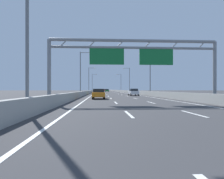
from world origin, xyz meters
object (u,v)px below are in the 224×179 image
object	(u,v)px
black_car	(100,90)
green_car	(107,90)
streetlamp_right_far	(129,79)
streetlamp_right_distant	(121,82)
red_car	(105,90)
orange_car	(99,94)
white_car	(133,92)
streetlamp_left_near	(31,22)
streetlamp_left_far	(89,78)
streetlamp_left_distant	(93,82)
streetlamp_left_mid	(81,71)
silver_car	(100,91)
yellow_car	(99,92)
streetlamp_right_mid	(149,71)
sign_gantry	(133,54)

from	to	relation	value
black_car	green_car	size ratio (longest dim) A/B	0.98
streetlamp_right_far	streetlamp_right_distant	size ratio (longest dim) A/B	1.00
red_car	orange_car	distance (m)	108.90
streetlamp_right_far	white_car	bearing A→B (deg)	-96.70
streetlamp_left_near	black_car	world-z (taller)	streetlamp_left_near
streetlamp_left_far	streetlamp_right_far	size ratio (longest dim) A/B	1.00
streetlamp_left_distant	streetlamp_right_distant	world-z (taller)	same
streetlamp_right_far	streetlamp_left_mid	bearing A→B (deg)	-115.85
streetlamp_right_distant	white_car	bearing A→B (deg)	-93.45
white_car	red_car	bearing A→B (deg)	92.13
streetlamp_right_far	streetlamp_right_distant	xyz separation A→B (m)	(0.00, 30.82, 0.00)
streetlamp_left_mid	silver_car	xyz separation A→B (m)	(3.96, 15.12, -4.65)
streetlamp_left_distant	silver_car	bearing A→B (deg)	-85.14
streetlamp_left_near	streetlamp_left_mid	bearing A→B (deg)	90.00
green_car	yellow_car	xyz separation A→B (m)	(-3.57, -49.82, 0.01)
streetlamp_right_far	red_car	xyz separation A→B (m)	(-7.37, 62.94, -4.64)
streetlamp_left_near	streetlamp_left_mid	xyz separation A→B (m)	(0.00, 30.82, 0.00)
streetlamp_left_mid	red_car	xyz separation A→B (m)	(7.56, 93.76, -4.64)
streetlamp_right_distant	black_car	world-z (taller)	streetlamp_right_distant
streetlamp_right_distant	white_car	xyz separation A→B (m)	(-3.82, -63.32, -4.64)
yellow_car	orange_car	world-z (taller)	yellow_car
silver_car	streetlamp_right_mid	bearing A→B (deg)	-54.02
streetlamp_left_mid	yellow_car	world-z (taller)	streetlamp_left_mid
orange_car	silver_car	bearing A→B (deg)	89.84
red_car	yellow_car	bearing A→B (deg)	-92.44
streetlamp_left_near	green_car	size ratio (longest dim) A/B	2.13
streetlamp_left_mid	white_car	world-z (taller)	streetlamp_left_mid
streetlamp_right_distant	streetlamp_left_distant	bearing A→B (deg)	180.00
streetlamp_left_distant	yellow_car	bearing A→B (deg)	-85.96
red_car	orange_car	size ratio (longest dim) A/B	1.08
streetlamp_left_far	yellow_car	world-z (taller)	streetlamp_left_far
streetlamp_right_mid	yellow_car	distance (m)	13.83
streetlamp_left_distant	streetlamp_right_far	bearing A→B (deg)	-64.15
streetlamp_left_mid	black_car	xyz separation A→B (m)	(3.93, 91.94, -4.62)
sign_gantry	white_car	xyz separation A→B (m)	(3.70, 21.81, -4.08)
sign_gantry	silver_car	bearing A→B (deg)	95.12
streetlamp_left_distant	white_car	world-z (taller)	streetlamp_left_distant
streetlamp_right_far	green_car	distance (m)	27.34
streetlamp_right_far	white_car	distance (m)	33.04
sign_gantry	streetlamp_left_near	world-z (taller)	streetlamp_left_near
silver_car	sign_gantry	bearing A→B (deg)	-84.88
green_car	streetlamp_left_far	bearing A→B (deg)	-106.04
streetlamp_right_mid	black_car	size ratio (longest dim) A/B	2.16
green_car	silver_car	size ratio (longest dim) A/B	1.04
streetlamp_right_mid	green_car	xyz separation A→B (m)	(-7.49, 56.70, -4.65)
green_car	red_car	world-z (taller)	red_car
streetlamp_left_near	streetlamp_left_far	world-z (taller)	same
streetlamp_right_distant	yellow_car	distance (m)	56.07
white_car	streetlamp_right_far	bearing A→B (deg)	83.30
red_car	sign_gantry	bearing A→B (deg)	-90.07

